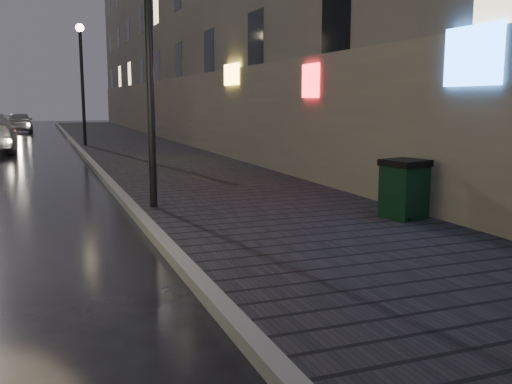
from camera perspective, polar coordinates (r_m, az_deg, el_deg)
ground at (r=5.05m, az=-18.24°, el=-16.30°), size 120.00×120.00×0.00m
sidewalk at (r=25.97m, az=-12.00°, el=4.40°), size 4.60×58.00×0.15m
curb at (r=25.71m, az=-17.30°, el=4.14°), size 0.20×58.00×0.15m
building_near at (r=30.76m, az=-7.48°, el=17.23°), size 1.80×50.00×13.00m
lamp_near at (r=10.84m, az=-10.70°, el=16.18°), size 0.36×0.36×5.28m
lamp_far at (r=26.68m, az=-17.03°, el=11.66°), size 0.36×0.36×5.28m
trash_bin at (r=9.98m, az=14.59°, el=0.35°), size 0.79×0.79×1.00m
car_far at (r=41.13m, az=-22.60°, el=6.44°), size 1.75×4.12×1.39m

